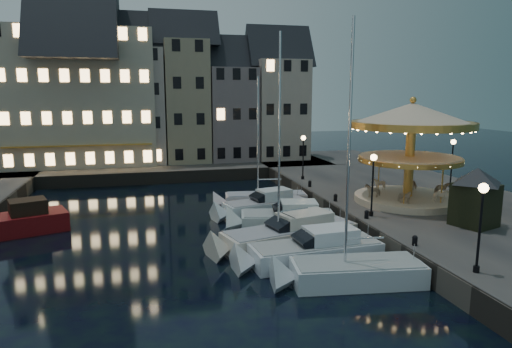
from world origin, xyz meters
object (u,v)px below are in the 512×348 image
object	(u,v)px
bollard_c	(335,197)
motorboat_c	(285,235)
motorboat_a	(346,274)
motorboat_e	(261,207)
streetlamp_b	(373,176)
bollard_b	(367,214)
motorboat_b	(309,252)
bollard_a	(415,240)
motorboat_d	(282,220)
red_fishing_boat	(7,225)
streetlamp_a	(481,215)
carousel	(411,134)
streetlamp_c	(303,151)
streetlamp_d	(452,156)
ticket_kiosk	(476,187)
bollard_d	(310,183)
motorboat_f	(259,201)

from	to	relation	value
bollard_c	motorboat_c	world-z (taller)	motorboat_c
bollard_c	motorboat_a	size ratio (longest dim) A/B	0.05
motorboat_a	motorboat_e	xyz separation A→B (m)	(-0.87, 13.59, 0.10)
streetlamp_b	bollard_b	xyz separation A→B (m)	(-0.60, -0.50, -2.41)
motorboat_a	motorboat_b	world-z (taller)	motorboat_a
bollard_a	motorboat_d	xyz separation A→B (m)	(-4.78, 8.76, -0.96)
bollard_b	red_fishing_boat	xyz separation A→B (m)	(-23.07, 6.30, -0.90)
bollard_c	motorboat_a	xyz separation A→B (m)	(-4.46, -11.51, -1.06)
streetlamp_a	motorboat_e	bearing A→B (deg)	109.69
bollard_b	carousel	world-z (taller)	carousel
streetlamp_c	carousel	world-z (taller)	carousel
bollard_a	motorboat_e	world-z (taller)	motorboat_e
streetlamp_d	bollard_a	bearing A→B (deg)	-132.47
streetlamp_c	motorboat_b	size ratio (longest dim) A/B	0.49
ticket_kiosk	bollard_b	bearing A→B (deg)	151.23
bollard_d	streetlamp_c	bearing A→B (deg)	80.27
streetlamp_b	motorboat_b	distance (m)	7.83
red_fishing_boat	bollard_d	bearing A→B (deg)	10.31
bollard_a	ticket_kiosk	world-z (taller)	ticket_kiosk
streetlamp_a	streetlamp_d	distance (m)	20.41
streetlamp_a	streetlamp_c	xyz separation A→B (m)	(0.00, 23.50, 0.00)
motorboat_f	red_fishing_boat	bearing A→B (deg)	-169.55
streetlamp_a	bollard_c	distance (m)	14.71
motorboat_b	motorboat_f	distance (m)	13.13
motorboat_a	carousel	bearing A→B (deg)	46.00
motorboat_c	carousel	size ratio (longest dim) A/B	1.45
bollard_a	motorboat_b	bearing A→B (deg)	158.69
bollard_d	ticket_kiosk	xyz separation A→B (m)	(5.65, -13.60, 2.15)
bollard_b	bollard_d	distance (m)	10.50
motorboat_c	red_fishing_boat	size ratio (longest dim) A/B	1.58
streetlamp_a	bollard_c	xyz separation A→B (m)	(-0.60, 14.50, -2.41)
bollard_b	motorboat_f	bearing A→B (deg)	116.42
motorboat_c	carousel	bearing A→B (deg)	18.83
motorboat_d	motorboat_f	xyz separation A→B (m)	(-0.02, 6.41, -0.11)
red_fishing_boat	motorboat_f	bearing A→B (deg)	10.45
motorboat_d	motorboat_f	size ratio (longest dim) A/B	0.74
motorboat_f	motorboat_e	bearing A→B (deg)	-101.45
motorboat_e	ticket_kiosk	bearing A→B (deg)	-42.84
bollard_d	motorboat_d	xyz separation A→B (m)	(-4.78, -7.24, -0.96)
bollard_d	motorboat_f	bearing A→B (deg)	-170.22
motorboat_b	ticket_kiosk	distance (m)	11.34
bollard_d	carousel	distance (m)	10.00
red_fishing_boat	streetlamp_c	bearing A→B (deg)	18.01
streetlamp_c	motorboat_e	size ratio (longest dim) A/B	0.55
bollard_a	bollard_c	bearing A→B (deg)	90.00
motorboat_d	bollard_d	bearing A→B (deg)	56.55
streetlamp_c	streetlamp_d	size ratio (longest dim) A/B	1.00
motorboat_b	red_fishing_boat	size ratio (longest dim) A/B	1.03
motorboat_b	motorboat_a	bearing A→B (deg)	-75.34
bollard_b	motorboat_b	distance (m)	6.36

